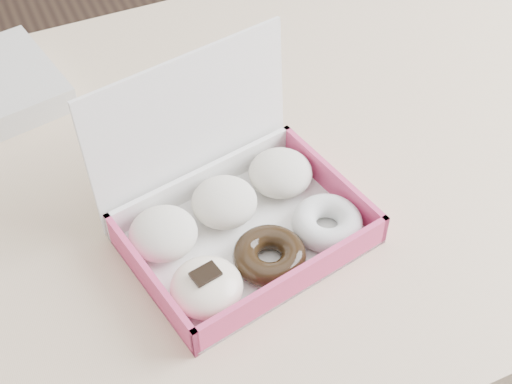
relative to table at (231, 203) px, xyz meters
name	(u,v)px	position (x,y,z in m)	size (l,w,h in m)	color
table	(231,203)	(0.00, 0.00, 0.00)	(1.20, 0.80, 0.75)	#D2B08A
donut_box	(236,217)	(-0.04, -0.11, 0.11)	(0.30, 0.27, 0.19)	white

